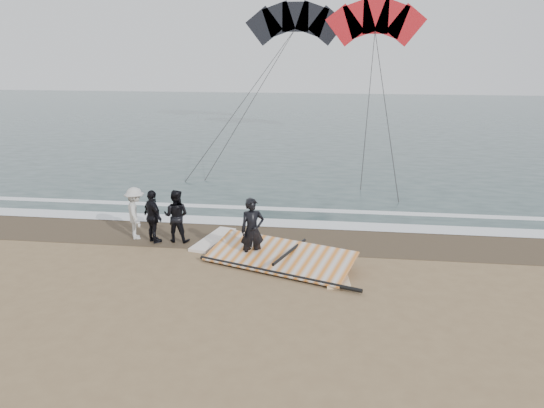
% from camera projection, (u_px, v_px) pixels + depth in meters
% --- Properties ---
extents(ground, '(120.00, 120.00, 0.00)m').
position_uv_depth(ground, '(269.00, 300.00, 13.23)').
color(ground, '#8C704C').
rests_on(ground, ground).
extents(sea, '(120.00, 54.00, 0.02)m').
position_uv_depth(sea, '(321.00, 121.00, 44.58)').
color(sea, '#233838').
rests_on(sea, ground).
extents(wet_sand, '(120.00, 2.80, 0.01)m').
position_uv_depth(wet_sand, '(287.00, 238.00, 17.51)').
color(wet_sand, '#4C3D2B').
rests_on(wet_sand, ground).
extents(foam_near, '(120.00, 0.90, 0.01)m').
position_uv_depth(foam_near, '(291.00, 223.00, 18.83)').
color(foam_near, white).
rests_on(foam_near, sea).
extents(foam_far, '(120.00, 0.45, 0.01)m').
position_uv_depth(foam_far, '(296.00, 209.00, 20.44)').
color(foam_far, white).
rests_on(foam_far, sea).
extents(man_main, '(0.82, 0.69, 1.92)m').
position_uv_depth(man_main, '(252.00, 230.00, 15.34)').
color(man_main, black).
rests_on(man_main, ground).
extents(board_white, '(0.87, 2.29, 0.09)m').
position_uv_depth(board_white, '(335.00, 270.00, 14.85)').
color(board_white, silver).
rests_on(board_white, ground).
extents(board_cream, '(1.10, 2.32, 0.09)m').
position_uv_depth(board_cream, '(213.00, 239.00, 17.23)').
color(board_cream, white).
rests_on(board_cream, ground).
extents(trio_cluster, '(2.37, 1.44, 1.74)m').
position_uv_depth(trio_cluster, '(153.00, 215.00, 17.05)').
color(trio_cluster, black).
rests_on(trio_cluster, ground).
extents(sail_rig, '(4.67, 3.14, 0.52)m').
position_uv_depth(sail_rig, '(278.00, 257.00, 15.38)').
color(sail_rig, black).
rests_on(sail_rig, ground).
extents(kite_red, '(6.62, 6.90, 15.25)m').
position_uv_depth(kite_red, '(375.00, 26.00, 32.12)').
color(kite_red, red).
rests_on(kite_red, ground).
extents(kite_dark, '(7.99, 8.10, 17.89)m').
position_uv_depth(kite_dark, '(295.00, 26.00, 37.08)').
color(kite_dark, black).
rests_on(kite_dark, ground).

